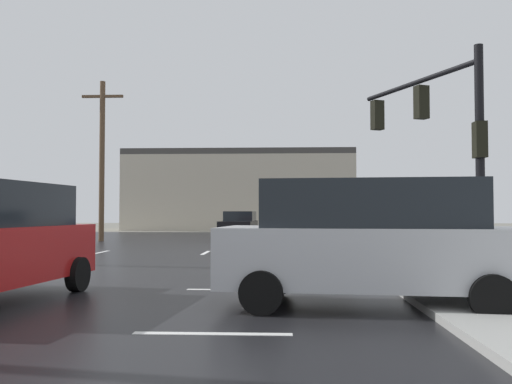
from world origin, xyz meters
TOP-DOWN VIEW (x-y plane):
  - ground_plane at (0.00, 0.00)m, footprint 120.00×120.00m
  - road_asphalt at (0.00, 0.00)m, footprint 44.00×44.00m
  - snow_strip_curbside at (5.00, -4.00)m, footprint 4.00×1.60m
  - lane_markings at (1.20, -1.38)m, footprint 36.15×36.15m
  - traffic_signal_mast at (5.20, -5.58)m, footprint 2.21×4.89m
  - fire_hydrant at (6.03, -6.88)m, footprint 0.48×0.26m
  - strip_building_background at (-2.86, 29.17)m, footprint 19.60×8.00m
  - sedan_grey at (6.68, -1.56)m, footprint 2.24×4.62m
  - suv_silver at (2.28, -11.88)m, footprint 4.98×2.56m
  - sedan_blue at (8.25, 11.41)m, footprint 4.61×2.20m
  - sedan_black at (-1.60, 11.25)m, footprint 2.19×4.60m
  - utility_pole_far at (-8.66, 8.23)m, footprint 2.20×0.28m

SIDE VIEW (x-z plane):
  - ground_plane at x=0.00m, z-range 0.00..0.00m
  - road_asphalt at x=0.00m, z-range 0.00..0.02m
  - lane_markings at x=1.20m, z-range 0.02..0.03m
  - snow_strip_curbside at x=5.00m, z-range 0.14..0.20m
  - fire_hydrant at x=6.03m, z-range 0.14..0.93m
  - sedan_grey at x=6.68m, z-range 0.06..1.64m
  - sedan_blue at x=8.25m, z-range 0.06..1.64m
  - sedan_black at x=-1.60m, z-range 0.06..1.64m
  - suv_silver at x=2.28m, z-range 0.08..2.11m
  - strip_building_background at x=-2.86m, z-range 0.00..6.89m
  - traffic_signal_mast at x=5.20m, z-range 1.11..6.69m
  - utility_pole_far at x=-8.66m, z-range 0.21..8.71m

